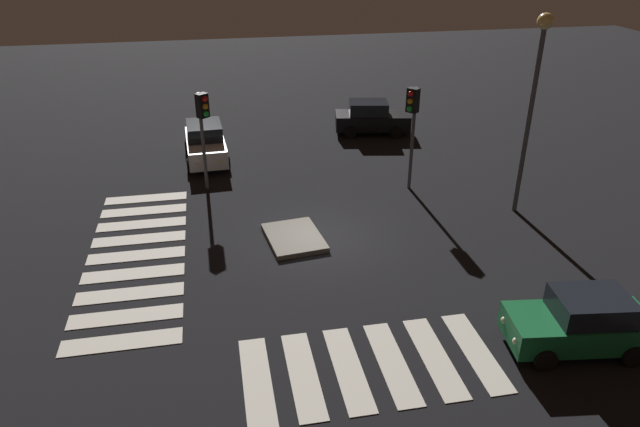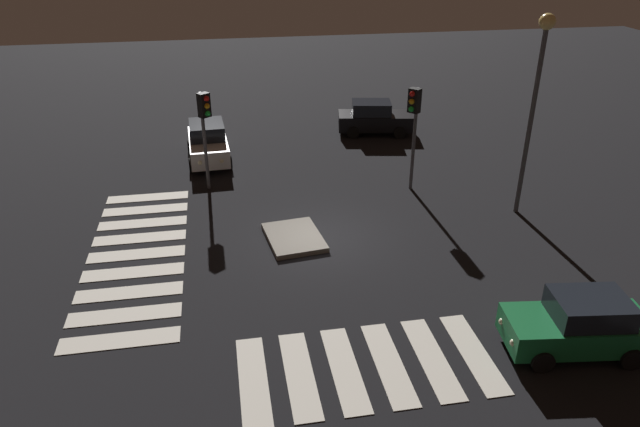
% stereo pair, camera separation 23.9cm
% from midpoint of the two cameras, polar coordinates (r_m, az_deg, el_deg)
% --- Properties ---
extents(ground_plane, '(80.00, 80.00, 0.00)m').
position_cam_midpoint_polar(ground_plane, '(20.77, 0.33, -2.46)').
color(ground_plane, black).
extents(traffic_island, '(2.66, 2.13, 0.18)m').
position_cam_midpoint_polar(traffic_island, '(20.68, -2.21, -2.35)').
color(traffic_island, gray).
rests_on(traffic_island, ground).
extents(car_black, '(2.37, 4.10, 1.70)m').
position_cam_midpoint_polar(car_black, '(31.18, 5.54, 9.26)').
color(car_black, black).
rests_on(car_black, ground).
extents(car_white, '(4.10, 2.05, 1.75)m').
position_cam_midpoint_polar(car_white, '(27.83, -10.63, 6.81)').
color(car_white, silver).
rests_on(car_white, ground).
extents(car_green, '(2.11, 3.86, 1.62)m').
position_cam_midpoint_polar(car_green, '(16.78, 24.35, -9.85)').
color(car_green, '#196B38').
rests_on(car_green, ground).
extents(traffic_light_south, '(0.53, 0.54, 4.11)m').
position_cam_midpoint_polar(traffic_light_south, '(23.91, -10.90, 9.18)').
color(traffic_light_south, '#47474C').
rests_on(traffic_light_south, ground).
extents(traffic_light_west, '(0.54, 0.53, 4.30)m').
position_cam_midpoint_polar(traffic_light_west, '(23.72, 9.44, 9.53)').
color(traffic_light_west, '#47474C').
rests_on(traffic_light_west, ground).
extents(street_lamp, '(0.56, 0.56, 7.37)m').
position_cam_midpoint_polar(street_lamp, '(22.32, 20.71, 11.89)').
color(street_lamp, '#47474C').
rests_on(street_lamp, ground).
extents(crosswalk_near, '(9.90, 3.20, 0.02)m').
position_cam_midpoint_polar(crosswalk_near, '(20.72, -17.13, -3.83)').
color(crosswalk_near, silver).
rests_on(crosswalk_near, ground).
extents(crosswalk_side, '(3.20, 6.45, 0.02)m').
position_cam_midpoint_polar(crosswalk_side, '(15.37, 5.04, -14.60)').
color(crosswalk_side, silver).
rests_on(crosswalk_side, ground).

